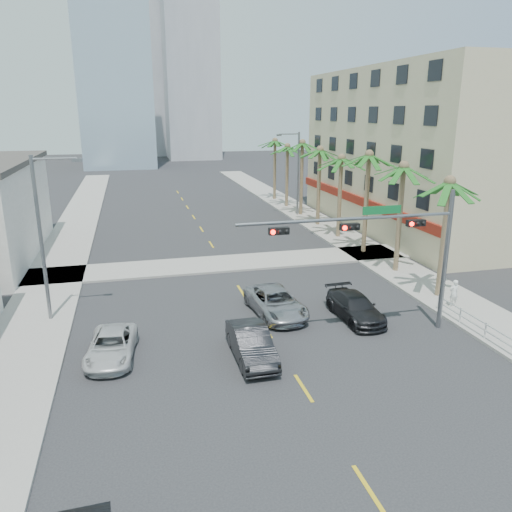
# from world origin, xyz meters

# --- Properties ---
(ground) EXTENTS (260.00, 260.00, 0.00)m
(ground) POSITION_xyz_m (0.00, 0.00, 0.00)
(ground) COLOR #262628
(ground) RESTS_ON ground
(sidewalk_right) EXTENTS (4.00, 120.00, 0.15)m
(sidewalk_right) POSITION_xyz_m (12.00, 20.00, 0.07)
(sidewalk_right) COLOR gray
(sidewalk_right) RESTS_ON ground
(sidewalk_left) EXTENTS (4.00, 120.00, 0.15)m
(sidewalk_left) POSITION_xyz_m (-12.00, 20.00, 0.07)
(sidewalk_left) COLOR gray
(sidewalk_left) RESTS_ON ground
(sidewalk_cross) EXTENTS (80.00, 4.00, 0.15)m
(sidewalk_cross) POSITION_xyz_m (0.00, 22.00, 0.07)
(sidewalk_cross) COLOR gray
(sidewalk_cross) RESTS_ON ground
(building_right) EXTENTS (15.25, 28.00, 15.00)m
(building_right) POSITION_xyz_m (21.99, 30.00, 7.50)
(building_right) COLOR beige
(building_right) RESTS_ON ground
(tower_far_left) EXTENTS (14.00, 14.00, 48.00)m
(tower_far_left) POSITION_xyz_m (-8.00, 95.00, 24.00)
(tower_far_left) COLOR #99B2C6
(tower_far_left) RESTS_ON ground
(tower_far_right) EXTENTS (12.00, 12.00, 60.00)m
(tower_far_right) POSITION_xyz_m (9.00, 110.00, 30.00)
(tower_far_right) COLOR #ADADB2
(tower_far_right) RESTS_ON ground
(tower_far_center) EXTENTS (16.00, 16.00, 42.00)m
(tower_far_center) POSITION_xyz_m (-3.00, 125.00, 21.00)
(tower_far_center) COLOR #ADADB2
(tower_far_center) RESTS_ON ground
(traffic_signal_mast) EXTENTS (11.12, 0.54, 7.20)m
(traffic_signal_mast) POSITION_xyz_m (5.78, 7.95, 5.06)
(traffic_signal_mast) COLOR slate
(traffic_signal_mast) RESTS_ON ground
(palm_tree_0) EXTENTS (4.80, 4.80, 7.80)m
(palm_tree_0) POSITION_xyz_m (11.60, 12.00, 7.08)
(palm_tree_0) COLOR brown
(palm_tree_0) RESTS_ON ground
(palm_tree_1) EXTENTS (4.80, 4.80, 8.16)m
(palm_tree_1) POSITION_xyz_m (11.60, 17.20, 7.43)
(palm_tree_1) COLOR brown
(palm_tree_1) RESTS_ON ground
(palm_tree_2) EXTENTS (4.80, 4.80, 8.52)m
(palm_tree_2) POSITION_xyz_m (11.60, 22.40, 7.78)
(palm_tree_2) COLOR brown
(palm_tree_2) RESTS_ON ground
(palm_tree_3) EXTENTS (4.80, 4.80, 7.80)m
(palm_tree_3) POSITION_xyz_m (11.60, 27.60, 7.08)
(palm_tree_3) COLOR brown
(palm_tree_3) RESTS_ON ground
(palm_tree_4) EXTENTS (4.80, 4.80, 8.16)m
(palm_tree_4) POSITION_xyz_m (11.60, 32.80, 7.43)
(palm_tree_4) COLOR brown
(palm_tree_4) RESTS_ON ground
(palm_tree_5) EXTENTS (4.80, 4.80, 8.52)m
(palm_tree_5) POSITION_xyz_m (11.60, 38.00, 7.78)
(palm_tree_5) COLOR brown
(palm_tree_5) RESTS_ON ground
(palm_tree_6) EXTENTS (4.80, 4.80, 7.80)m
(palm_tree_6) POSITION_xyz_m (11.60, 43.20, 7.08)
(palm_tree_6) COLOR brown
(palm_tree_6) RESTS_ON ground
(palm_tree_7) EXTENTS (4.80, 4.80, 8.16)m
(palm_tree_7) POSITION_xyz_m (11.60, 48.40, 7.43)
(palm_tree_7) COLOR brown
(palm_tree_7) RESTS_ON ground
(streetlight_left) EXTENTS (2.55, 0.25, 9.00)m
(streetlight_left) POSITION_xyz_m (-11.00, 14.00, 5.06)
(streetlight_left) COLOR slate
(streetlight_left) RESTS_ON ground
(streetlight_right) EXTENTS (2.55, 0.25, 9.00)m
(streetlight_right) POSITION_xyz_m (11.00, 38.00, 5.06)
(streetlight_right) COLOR slate
(streetlight_right) RESTS_ON ground
(guardrail) EXTENTS (0.08, 8.08, 1.00)m
(guardrail) POSITION_xyz_m (10.30, 6.00, 0.67)
(guardrail) COLOR silver
(guardrail) RESTS_ON ground
(car_parked_far) EXTENTS (2.56, 4.68, 1.24)m
(car_parked_far) POSITION_xyz_m (-7.80, 8.66, 0.62)
(car_parked_far) COLOR silver
(car_parked_far) RESTS_ON ground
(car_lane_left) EXTENTS (1.63, 4.59, 1.51)m
(car_lane_left) POSITION_xyz_m (-1.50, 7.06, 0.75)
(car_lane_left) COLOR black
(car_lane_left) RESTS_ON ground
(car_lane_center) EXTENTS (2.84, 5.44, 1.46)m
(car_lane_center) POSITION_xyz_m (1.07, 11.83, 0.73)
(car_lane_center) COLOR #A5A4A9
(car_lane_center) RESTS_ON ground
(car_lane_right) EXTENTS (2.10, 4.80, 1.37)m
(car_lane_right) POSITION_xyz_m (5.18, 10.19, 0.69)
(car_lane_right) COLOR black
(car_lane_right) RESTS_ON ground
(pedestrian) EXTENTS (0.62, 0.45, 1.61)m
(pedestrian) POSITION_xyz_m (11.38, 10.18, 0.95)
(pedestrian) COLOR white
(pedestrian) RESTS_ON sidewalk_right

